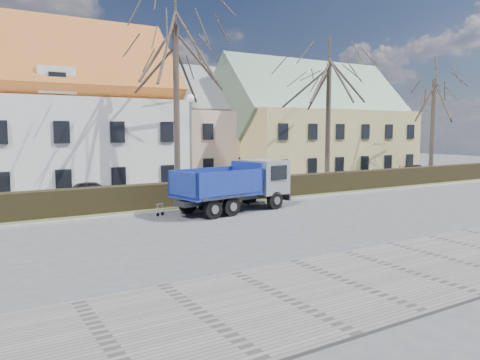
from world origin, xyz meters
TOP-DOWN VIEW (x-y plane):
  - ground at (0.00, 0.00)m, footprint 120.00×120.00m
  - sidewalk_near at (0.00, -8.50)m, footprint 80.00×5.00m
  - curb_far at (0.00, 4.60)m, footprint 80.00×0.30m
  - grass_strip at (0.00, 6.20)m, footprint 80.00×3.00m
  - hedge at (0.00, 6.00)m, footprint 60.00×0.90m
  - building_pink at (4.00, 20.00)m, footprint 10.80×8.80m
  - building_yellow at (16.00, 17.00)m, footprint 18.80×10.80m
  - tree_1 at (-2.00, 8.50)m, footprint 9.20×9.20m
  - tree_2 at (10.00, 8.50)m, footprint 8.00×8.00m
  - tree_3 at (22.00, 8.50)m, footprint 7.60×7.60m
  - dump_truck at (-1.42, 3.21)m, footprint 7.06×3.65m
  - streetlight at (-1.80, 7.00)m, footprint 0.49×0.49m
  - cart_frame at (-5.16, 3.89)m, footprint 0.87×0.70m
  - parked_car_a at (-6.47, 11.33)m, footprint 3.59×1.51m
  - parked_car_b at (21.83, 10.02)m, footprint 4.31×2.83m

SIDE VIEW (x-z plane):
  - ground at x=0.00m, z-range 0.00..0.00m
  - sidewalk_near at x=0.00m, z-range 0.00..0.08m
  - grass_strip at x=0.00m, z-range 0.00..0.10m
  - curb_far at x=0.00m, z-range 0.00..0.12m
  - cart_frame at x=-5.16m, z-range 0.00..0.70m
  - parked_car_b at x=21.83m, z-range 0.00..1.16m
  - parked_car_a at x=-6.47m, z-range 0.00..1.21m
  - hedge at x=0.00m, z-range 0.00..1.30m
  - dump_truck at x=-1.42m, z-range 0.00..2.69m
  - streetlight at x=-1.80m, z-range 0.00..6.33m
  - building_pink at x=4.00m, z-range 0.00..8.00m
  - building_yellow at x=16.00m, z-range 0.00..8.50m
  - tree_3 at x=22.00m, z-range 0.00..10.45m
  - tree_2 at x=10.00m, z-range 0.00..11.00m
  - tree_1 at x=-2.00m, z-range 0.00..12.65m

